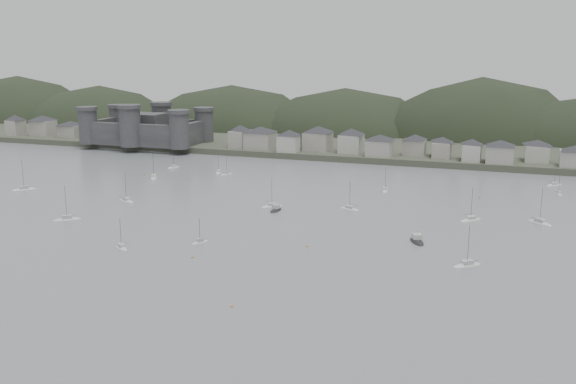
% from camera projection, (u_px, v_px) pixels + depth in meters
% --- Properties ---
extents(ground, '(900.00, 900.00, 0.00)m').
position_uv_depth(ground, '(177.00, 285.00, 144.18)').
color(ground, slate).
rests_on(ground, ground).
extents(far_shore_land, '(900.00, 250.00, 3.00)m').
position_uv_depth(far_shore_land, '(401.00, 130.00, 414.93)').
color(far_shore_land, '#383D2D').
rests_on(far_shore_land, ground).
extents(forested_ridge, '(851.55, 103.94, 102.57)m').
position_uv_depth(forested_ridge, '(401.00, 156.00, 392.60)').
color(forested_ridge, black).
rests_on(forested_ridge, ground).
extents(castle, '(66.00, 43.00, 20.00)m').
position_uv_depth(castle, '(147.00, 128.00, 346.52)').
color(castle, '#323235').
rests_on(castle, far_shore_land).
extents(waterfront_town, '(451.48, 28.46, 12.92)m').
position_uv_depth(waterfront_town, '(469.00, 147.00, 294.12)').
color(waterfront_town, '#A4A096').
rests_on(waterfront_town, far_shore_land).
extents(sailboat_lead, '(6.49, 9.27, 12.20)m').
position_uv_depth(sailboat_lead, '(154.00, 178.00, 265.27)').
color(sailboat_lead, silver).
rests_on(sailboat_lead, ground).
extents(moored_fleet, '(266.27, 175.19, 13.59)m').
position_uv_depth(moored_fleet, '(236.00, 216.00, 204.17)').
color(moored_fleet, silver).
rests_on(moored_fleet, ground).
extents(motor_launch_near, '(6.35, 8.87, 3.99)m').
position_uv_depth(motor_launch_near, '(417.00, 241.00, 176.53)').
color(motor_launch_near, black).
rests_on(motor_launch_near, ground).
extents(motor_launch_far, '(3.03, 7.36, 3.74)m').
position_uv_depth(motor_launch_far, '(276.00, 210.00, 211.20)').
color(motor_launch_far, black).
rests_on(motor_launch_far, ground).
extents(mooring_buoys, '(189.06, 122.62, 0.70)m').
position_uv_depth(mooring_buoys, '(259.00, 222.00, 197.22)').
color(mooring_buoys, '#D18A45').
rests_on(mooring_buoys, ground).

